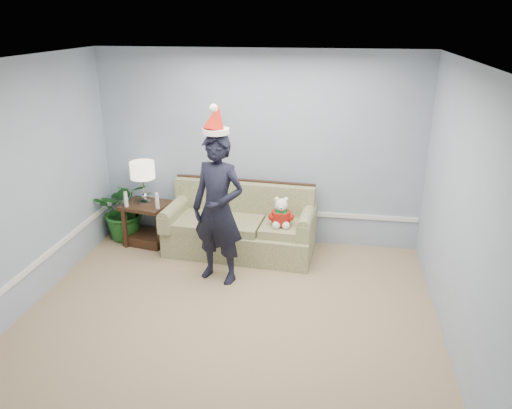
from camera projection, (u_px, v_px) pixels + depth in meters
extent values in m
cube|color=tan|center=(220.00, 341.00, 5.06)|extent=(4.50, 5.00, 0.02)
cube|color=white|center=(211.00, 64.00, 4.10)|extent=(4.50, 5.00, 0.02)
cube|color=#8797AC|center=(258.00, 149.00, 6.90)|extent=(4.50, 0.02, 2.70)
cube|color=#8797AC|center=(475.00, 233.00, 4.24)|extent=(0.02, 5.00, 2.70)
cube|color=white|center=(258.00, 211.00, 7.19)|extent=(4.48, 0.03, 0.06)
cube|color=white|center=(11.00, 284.00, 5.23)|extent=(0.03, 4.98, 0.06)
cube|color=#4D5B2B|center=(240.00, 239.00, 6.88)|extent=(2.05, 1.00, 0.38)
cube|color=#4D5B2B|center=(195.00, 221.00, 6.85)|extent=(0.64, 0.73, 0.11)
cube|color=#4D5B2B|center=(239.00, 224.00, 6.75)|extent=(0.64, 0.73, 0.11)
cube|color=#4D5B2B|center=(285.00, 227.00, 6.66)|extent=(0.64, 0.73, 0.11)
cube|color=#4D5B2B|center=(244.00, 200.00, 7.02)|extent=(2.01, 0.33, 0.53)
cube|color=black|center=(245.00, 181.00, 6.99)|extent=(2.00, 0.20, 0.05)
cube|color=#4D5B2B|center=(175.00, 215.00, 6.91)|extent=(0.23, 0.87, 0.23)
cube|color=#4D5B2B|center=(307.00, 223.00, 6.64)|extent=(0.23, 0.87, 0.23)
cube|color=#351D13|center=(145.00, 205.00, 7.04)|extent=(0.70, 0.62, 0.05)
cube|color=#351D13|center=(148.00, 238.00, 7.22)|extent=(0.63, 0.55, 0.14)
cube|color=#351D13|center=(125.00, 228.00, 6.99)|extent=(0.06, 0.06, 0.60)
cube|color=#351D13|center=(159.00, 230.00, 6.92)|extent=(0.06, 0.06, 0.60)
cube|color=#351D13|center=(136.00, 217.00, 7.36)|extent=(0.06, 0.06, 0.60)
cube|color=#351D13|center=(168.00, 219.00, 7.29)|extent=(0.06, 0.06, 0.60)
cylinder|color=silver|center=(145.00, 202.00, 7.05)|extent=(0.16, 0.16, 0.03)
sphere|color=silver|center=(145.00, 196.00, 7.01)|extent=(0.10, 0.10, 0.10)
cylinder|color=silver|center=(144.00, 186.00, 6.96)|extent=(0.03, 0.03, 0.34)
cylinder|color=white|center=(142.00, 170.00, 6.88)|extent=(0.34, 0.34, 0.23)
cylinder|color=silver|center=(126.00, 203.00, 6.90)|extent=(0.06, 0.06, 0.12)
cylinder|color=white|center=(125.00, 195.00, 6.86)|extent=(0.05, 0.05, 0.10)
cylinder|color=silver|center=(157.00, 204.00, 6.83)|extent=(0.06, 0.06, 0.12)
cylinder|color=white|center=(157.00, 197.00, 6.79)|extent=(0.05, 0.05, 0.10)
imported|color=#18511B|center=(126.00, 209.00, 7.24)|extent=(0.99, 0.92, 0.90)
imported|color=black|center=(218.00, 209.00, 5.94)|extent=(0.78, 0.62, 1.85)
cylinder|color=white|center=(216.00, 131.00, 5.60)|extent=(0.41, 0.41, 0.06)
cone|color=red|center=(216.00, 117.00, 5.57)|extent=(0.37, 0.41, 0.35)
sphere|color=white|center=(213.00, 108.00, 5.43)|extent=(0.09, 0.09, 0.09)
sphere|color=white|center=(281.00, 217.00, 6.53)|extent=(0.23, 0.23, 0.23)
cylinder|color=red|center=(281.00, 217.00, 6.53)|extent=(0.28, 0.28, 0.17)
cylinder|color=#136D2C|center=(281.00, 211.00, 6.50)|extent=(0.18, 0.18, 0.03)
sphere|color=white|center=(275.00, 225.00, 6.47)|extent=(0.11, 0.11, 0.11)
sphere|color=white|center=(285.00, 226.00, 6.45)|extent=(0.11, 0.11, 0.11)
sphere|color=white|center=(281.00, 205.00, 6.46)|extent=(0.17, 0.17, 0.17)
sphere|color=black|center=(280.00, 209.00, 6.38)|extent=(0.02, 0.02, 0.02)
sphere|color=white|center=(277.00, 199.00, 6.45)|extent=(0.06, 0.06, 0.06)
sphere|color=white|center=(286.00, 200.00, 6.44)|extent=(0.06, 0.06, 0.06)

